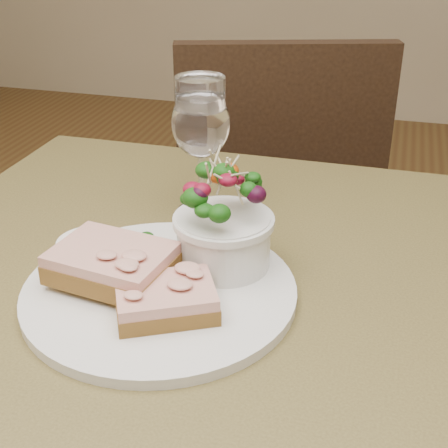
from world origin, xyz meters
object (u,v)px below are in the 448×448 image
(sandwich_back, at_px, (113,263))
(ramekin, at_px, (90,253))
(cafe_table, at_px, (203,356))
(chair_far, at_px, (268,272))
(salad_bowl, at_px, (224,218))
(dinner_plate, at_px, (160,291))
(wine_glass, at_px, (201,128))
(sandwich_front, at_px, (166,299))

(sandwich_back, bearing_deg, ramekin, 159.41)
(cafe_table, height_order, chair_far, chair_far)
(salad_bowl, bearing_deg, dinner_plate, -130.27)
(dinner_plate, distance_m, wine_glass, 0.24)
(dinner_plate, height_order, sandwich_back, sandwich_back)
(sandwich_front, height_order, salad_bowl, salad_bowl)
(dinner_plate, relative_size, wine_glass, 1.70)
(sandwich_back, height_order, salad_bowl, salad_bowl)
(cafe_table, relative_size, wine_glass, 4.57)
(sandwich_front, xyz_separation_m, ramekin, (-0.11, 0.06, 0.01))
(chair_far, height_order, dinner_plate, chair_far)
(dinner_plate, bearing_deg, wine_glass, 94.35)
(salad_bowl, bearing_deg, cafe_table, -117.42)
(cafe_table, distance_m, sandwich_front, 0.15)
(cafe_table, height_order, wine_glass, wine_glass)
(ramekin, distance_m, salad_bowl, 0.16)
(chair_far, bearing_deg, salad_bowl, 79.54)
(sandwich_front, xyz_separation_m, sandwich_back, (-0.07, 0.03, 0.01))
(wine_glass, bearing_deg, sandwich_back, -99.52)
(chair_far, xyz_separation_m, sandwich_front, (0.05, -0.83, 0.48))
(sandwich_back, relative_size, salad_bowl, 1.08)
(salad_bowl, xyz_separation_m, wine_glass, (-0.07, 0.14, 0.05))
(sandwich_back, bearing_deg, salad_bowl, 42.16)
(cafe_table, xyz_separation_m, chair_far, (-0.07, 0.76, -0.36))
(cafe_table, distance_m, salad_bowl, 0.18)
(cafe_table, distance_m, sandwich_back, 0.17)
(cafe_table, bearing_deg, salad_bowl, 62.58)
(sandwich_front, relative_size, ramekin, 1.84)
(sandwich_back, bearing_deg, dinner_plate, 15.32)
(sandwich_front, bearing_deg, cafe_table, 51.16)
(cafe_table, height_order, ramekin, ramekin)
(salad_bowl, height_order, wine_glass, wine_glass)
(chair_far, distance_m, dinner_plate, 0.91)
(chair_far, height_order, salad_bowl, chair_far)
(cafe_table, height_order, salad_bowl, salad_bowl)
(chair_far, relative_size, ramekin, 13.48)
(wine_glass, bearing_deg, dinner_plate, -85.65)
(cafe_table, height_order, sandwich_back, sandwich_back)
(dinner_plate, relative_size, sandwich_front, 2.42)
(dinner_plate, bearing_deg, ramekin, 170.68)
(sandwich_back, bearing_deg, wine_glass, 88.80)
(salad_bowl, bearing_deg, ramekin, -160.76)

